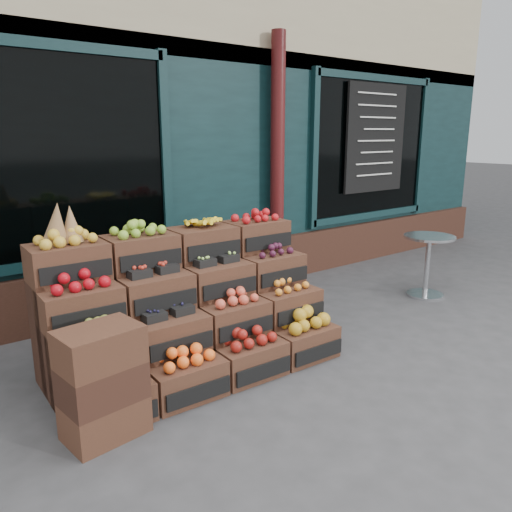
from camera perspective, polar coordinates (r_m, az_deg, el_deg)
ground at (r=4.65m, az=7.41°, el=-11.51°), size 60.00×60.00×0.00m
shop_facade at (r=8.60m, az=-17.97°, el=16.00°), size 12.00×6.24×4.80m
crate_display at (r=4.38m, az=-7.84°, el=-6.66°), size 2.42×1.24×1.49m
spare_crates at (r=3.54m, az=-17.15°, el=-13.71°), size 0.55×0.41×0.77m
bistro_table at (r=6.50m, az=19.03°, el=-0.28°), size 0.61×0.61×0.77m
shopkeeper at (r=6.03m, az=-22.40°, el=4.21°), size 0.89×0.69×2.16m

